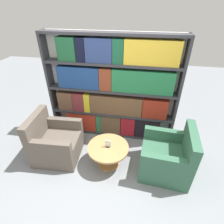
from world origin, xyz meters
TOP-DOWN VIEW (x-y plane):
  - ground_plane at (0.00, 0.00)m, footprint 14.00×14.00m
  - bookshelf at (0.03, 1.24)m, footprint 2.75×0.30m
  - armchair_left at (-0.97, 0.30)m, footprint 0.91×0.89m
  - armchair_right at (1.21, 0.30)m, footprint 0.91×0.89m
  - coffee_table at (0.12, 0.26)m, footprint 0.77×0.77m
  - table_sign at (0.12, 0.26)m, footprint 0.11×0.06m

SIDE VIEW (x-z plane):
  - ground_plane at x=0.00m, z-range 0.00..0.00m
  - coffee_table at x=0.12m, z-range 0.10..0.54m
  - armchair_left at x=-0.97m, z-range -0.15..0.80m
  - armchair_right at x=1.21m, z-range -0.15..0.80m
  - table_sign at x=0.12m, z-range 0.43..0.59m
  - bookshelf at x=0.03m, z-range -0.01..2.26m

